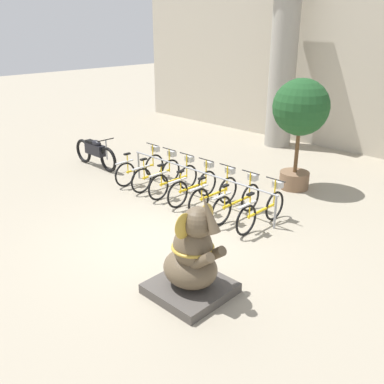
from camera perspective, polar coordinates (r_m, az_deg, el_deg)
The scene contains 14 objects.
ground_plane at distance 8.66m, azimuth -3.49°, elevation -6.37°, with size 60.00×60.00×0.00m, color #9E937F.
building_facade at distance 14.88m, azimuth 22.50°, elevation 16.04°, with size 20.00×0.20×6.00m.
column_left at distance 15.15m, azimuth 11.99°, elevation 15.79°, with size 1.12×1.12×5.16m.
bike_rack at distance 10.31m, azimuth 0.73°, elevation 2.17°, with size 4.60×0.05×0.77m.
bicycle_0 at distance 11.70m, azimuth -6.79°, elevation 3.25°, with size 0.48×1.68×0.97m.
bicycle_1 at distance 11.22m, azimuth -4.63°, elevation 2.52°, with size 0.48×1.68×0.97m.
bicycle_2 at distance 10.74m, azimuth -2.32°, elevation 1.69°, with size 0.48×1.68×0.97m.
bicycle_3 at distance 10.30m, azimuth 0.26°, elevation 0.81°, with size 0.48×1.68×0.97m.
bicycle_4 at distance 9.89m, azimuth 3.07°, elevation -0.14°, with size 0.48×1.68×0.97m.
bicycle_5 at distance 9.50m, azimuth 6.09°, elevation -1.18°, with size 0.48×1.68×0.97m.
bicycle_6 at distance 9.14m, azimuth 9.34°, elevation -2.32°, with size 0.48×1.68×0.97m.
elephant_statue at distance 6.75m, azimuth 0.05°, elevation -9.11°, with size 1.18×1.18×1.82m.
motorcycle at distance 13.10m, azimuth -12.76°, elevation 5.24°, with size 2.03×0.55×0.96m.
potted_tree at distance 11.07m, azimuth 14.25°, elevation 10.08°, with size 1.40×1.40×2.83m.
Camera 1 is at (5.69, -5.10, 4.08)m, focal length 40.00 mm.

